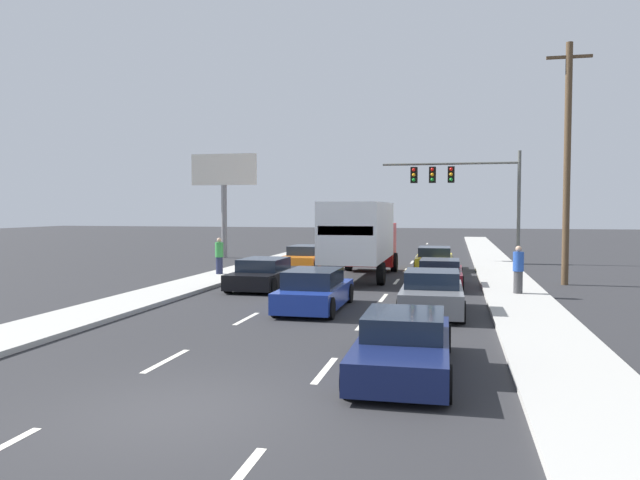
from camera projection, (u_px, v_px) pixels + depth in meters
ground_plane at (378, 266)px, 33.84m from camera, size 140.00×140.00×0.00m
sidewalk_right at (504, 277)px, 27.58m from camera, size 2.25×80.00×0.14m
sidewalk_left at (239, 271)px, 30.34m from camera, size 2.25×80.00×0.14m
lane_markings at (366, 275)px, 29.34m from camera, size 3.54×57.00×0.01m
car_orange at (306, 258)px, 32.34m from camera, size 1.99×4.68×1.24m
car_black at (264, 274)px, 24.24m from camera, size 2.01×4.32×1.21m
box_truck at (361, 235)px, 27.62m from camera, size 2.65×8.58×3.47m
car_blue at (315, 291)px, 19.09m from camera, size 1.85×4.33×1.29m
car_yellow at (434, 260)px, 31.33m from camera, size 1.97×4.59×1.22m
car_maroon at (440, 274)px, 24.70m from camera, size 1.89×4.52×1.13m
car_gray at (432, 294)px, 18.41m from camera, size 1.96×4.17×1.31m
car_navy at (404, 345)px, 11.79m from camera, size 1.87×4.72×1.16m
traffic_signal_mast at (455, 181)px, 35.85m from camera, size 8.03×0.69×6.57m
utility_pole_mid at (567, 161)px, 25.14m from camera, size 1.80×0.28×10.05m
roadside_billboard at (224, 183)px, 39.32m from camera, size 4.42×0.36×6.77m
pedestrian_near_corner at (219, 256)px, 28.35m from camera, size 0.38×0.38×1.70m
pedestrian_mid_block at (518, 270)px, 21.79m from camera, size 0.38×0.38×1.72m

